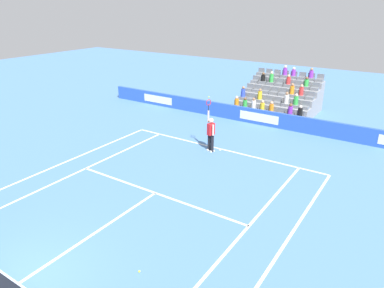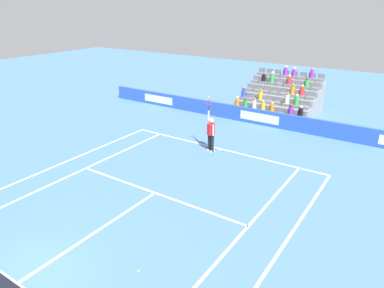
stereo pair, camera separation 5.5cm
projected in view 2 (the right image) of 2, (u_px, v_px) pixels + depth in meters
line_baseline at (222, 149)px, 18.43m from camera, size 10.97×0.10×0.01m
line_service at (155, 193)px, 14.19m from camera, size 8.23×0.10×0.01m
line_centre_service at (94, 233)px, 11.72m from camera, size 0.10×6.40×0.01m
line_singles_sideline_left at (78, 172)px, 15.96m from camera, size 0.10×11.89×0.01m
line_singles_sideline_right at (242, 233)px, 11.72m from camera, size 0.10×11.89×0.01m
line_doubles_sideline_left at (59, 165)px, 16.66m from camera, size 0.10×11.89×0.01m
line_doubles_sideline_right at (282, 248)px, 11.02m from camera, size 0.10×11.89×0.01m
line_centre_mark at (221, 150)px, 18.35m from camera, size 0.10×0.20×0.01m
sponsor_barrier at (260, 117)px, 22.01m from camera, size 24.08×0.22×0.95m
tennis_player at (211, 133)px, 17.83m from camera, size 0.51×0.43×2.85m
stadium_stand at (281, 100)px, 24.62m from camera, size 4.96×4.75×2.99m
loose_tennis_ball at (138, 271)px, 10.01m from camera, size 0.07×0.07×0.07m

